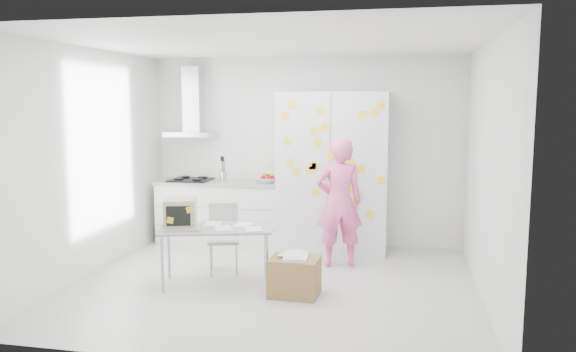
% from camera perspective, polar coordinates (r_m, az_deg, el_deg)
% --- Properties ---
extents(floor, '(4.50, 4.00, 0.02)m').
position_cam_1_polar(floor, '(6.51, -1.38, -11.08)').
color(floor, silver).
rests_on(floor, ground).
extents(walls, '(4.52, 4.01, 2.70)m').
position_cam_1_polar(walls, '(6.91, -0.08, 1.59)').
color(walls, white).
rests_on(walls, ground).
extents(ceiling, '(4.50, 4.00, 0.02)m').
position_cam_1_polar(ceiling, '(6.20, -1.47, 13.40)').
color(ceiling, white).
rests_on(ceiling, walls).
extents(counter_run, '(1.84, 0.63, 1.28)m').
position_cam_1_polar(counter_run, '(8.28, -6.84, -3.61)').
color(counter_run, white).
rests_on(counter_run, ground).
extents(range_hood, '(0.70, 0.48, 1.01)m').
position_cam_1_polar(range_hood, '(8.41, -9.65, 6.70)').
color(range_hood, silver).
rests_on(range_hood, walls).
extents(tall_cabinet, '(1.50, 0.68, 2.20)m').
position_cam_1_polar(tall_cabinet, '(7.80, 4.59, 0.40)').
color(tall_cabinet, silver).
rests_on(tall_cabinet, ground).
extents(person, '(0.68, 0.54, 1.63)m').
position_cam_1_polar(person, '(7.06, 5.21, -2.70)').
color(person, pink).
rests_on(person, ground).
extents(desk, '(1.36, 0.93, 0.99)m').
position_cam_1_polar(desk, '(6.42, -9.60, -4.42)').
color(desk, gray).
rests_on(desk, ground).
extents(chair, '(0.47, 0.47, 0.83)m').
position_cam_1_polar(chair, '(6.93, -6.57, -5.82)').
color(chair, '#AFAFAD').
rests_on(chair, ground).
extents(cardboard_box, '(0.53, 0.44, 0.45)m').
position_cam_1_polar(cardboard_box, '(6.11, 0.67, -10.11)').
color(cardboard_box, olive).
rests_on(cardboard_box, ground).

